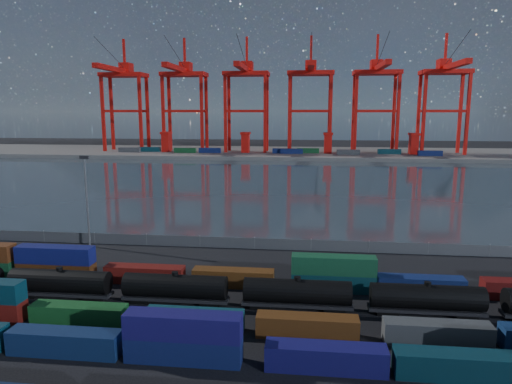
# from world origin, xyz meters

# --- Properties ---
(ground) EXTENTS (700.00, 700.00, 0.00)m
(ground) POSITION_xyz_m (0.00, 0.00, 0.00)
(ground) COLOR black
(ground) RESTS_ON ground
(harbor_water) EXTENTS (700.00, 700.00, 0.00)m
(harbor_water) POSITION_xyz_m (0.00, 105.00, 0.01)
(harbor_water) COLOR #2E3A42
(harbor_water) RESTS_ON ground
(far_quay) EXTENTS (700.00, 70.00, 2.00)m
(far_quay) POSITION_xyz_m (0.00, 210.00, 1.00)
(far_quay) COLOR #514F4C
(far_quay) RESTS_ON ground
(distant_mountains) EXTENTS (2470.00, 1100.00, 520.00)m
(distant_mountains) POSITION_xyz_m (63.02, 1600.00, 220.29)
(distant_mountains) COLOR #1E2630
(distant_mountains) RESTS_ON ground
(container_row_south) EXTENTS (139.09, 2.34, 4.98)m
(container_row_south) POSITION_xyz_m (4.09, -9.80, 1.91)
(container_row_south) COLOR #494B4F
(container_row_south) RESTS_ON ground
(container_row_mid) EXTENTS (139.95, 2.25, 4.80)m
(container_row_mid) POSITION_xyz_m (-10.82, -3.48, 1.42)
(container_row_mid) COLOR #47484C
(container_row_mid) RESTS_ON ground
(container_row_north) EXTENTS (141.65, 2.32, 4.94)m
(container_row_north) POSITION_xyz_m (-7.40, 10.04, 1.94)
(container_row_north) COLOR navy
(container_row_north) RESTS_ON ground
(tanker_string) EXTENTS (137.72, 2.95, 4.22)m
(tanker_string) POSITION_xyz_m (-7.38, 3.51, 2.11)
(tanker_string) COLOR black
(tanker_string) RESTS_ON ground
(waterfront_fence) EXTENTS (160.12, 0.12, 2.20)m
(waterfront_fence) POSITION_xyz_m (-0.00, 28.00, 1.00)
(waterfront_fence) COLOR #595B5E
(waterfront_fence) RESTS_ON ground
(yard_light_mast) EXTENTS (1.60, 0.40, 16.60)m
(yard_light_mast) POSITION_xyz_m (-30.00, 26.00, 9.30)
(yard_light_mast) COLOR slate
(yard_light_mast) RESTS_ON ground
(gantry_cranes) EXTENTS (199.80, 47.62, 64.49)m
(gantry_cranes) POSITION_xyz_m (-7.50, 203.29, 39.53)
(gantry_cranes) COLOR red
(gantry_cranes) RESTS_ON ground
(quay_containers) EXTENTS (172.58, 10.99, 2.60)m
(quay_containers) POSITION_xyz_m (-11.00, 195.46, 3.30)
(quay_containers) COLOR navy
(quay_containers) RESTS_ON far_quay
(straddle_carriers) EXTENTS (140.00, 7.00, 11.10)m
(straddle_carriers) POSITION_xyz_m (-2.50, 200.00, 7.82)
(straddle_carriers) COLOR red
(straddle_carriers) RESTS_ON far_quay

